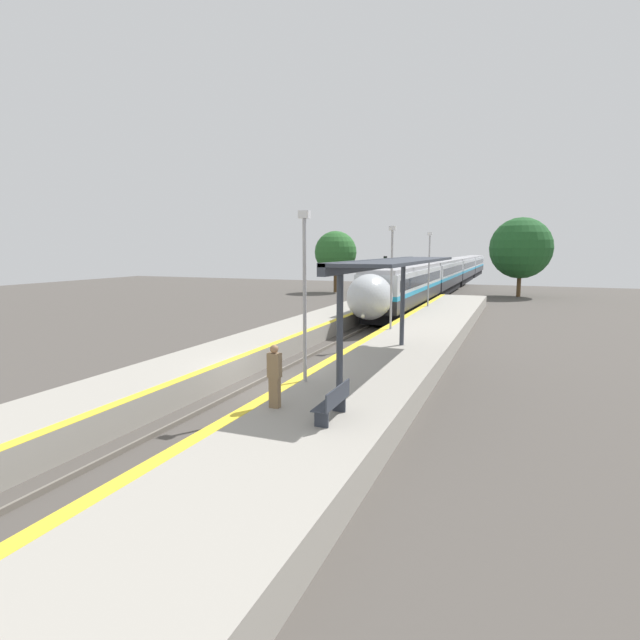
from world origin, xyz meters
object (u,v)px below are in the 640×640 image
at_px(platform_bench, 334,401).
at_px(railway_signal, 385,277).
at_px(person_waiting, 275,375).
at_px(lamppost_far, 429,264).
at_px(lamppost_near, 305,286).
at_px(train, 450,272).
at_px(lamppost_mid, 392,271).

height_order(platform_bench, railway_signal, railway_signal).
xyz_separation_m(person_waiting, lamppost_far, (-0.34, 26.14, 2.24)).
distance_m(railway_signal, lamppost_near, 28.43).
distance_m(train, person_waiting, 55.49).
distance_m(train, lamppost_mid, 41.03).
relative_size(train, lamppost_far, 14.24).
distance_m(lamppost_near, lamppost_far, 23.29).
distance_m(railway_signal, lamppost_far, 6.72).
xyz_separation_m(railway_signal, lamppost_near, (4.60, -28.02, 1.27)).
relative_size(train, person_waiting, 44.68).
xyz_separation_m(lamppost_mid, lamppost_far, (0.00, 11.65, 0.00)).
relative_size(railway_signal, lamppost_mid, 0.83).
height_order(train, lamppost_near, lamppost_near).
bearing_deg(lamppost_mid, railway_signal, 105.68).
height_order(lamppost_near, lamppost_mid, same).
bearing_deg(person_waiting, train, 92.58).
height_order(platform_bench, person_waiting, person_waiting).
bearing_deg(lamppost_far, train, 94.22).
height_order(train, person_waiting, train).
relative_size(lamppost_near, lamppost_mid, 1.00).
bearing_deg(lamppost_near, person_waiting, -83.18).
bearing_deg(platform_bench, lamppost_near, 124.74).
xyz_separation_m(train, lamppost_mid, (2.16, -40.93, 1.85)).
bearing_deg(lamppost_near, train, 92.35).
bearing_deg(railway_signal, person_waiting, -80.91).
bearing_deg(lamppost_near, lamppost_mid, 90.00).
height_order(platform_bench, lamppost_mid, lamppost_mid).
bearing_deg(railway_signal, train, 84.33).
relative_size(platform_bench, person_waiting, 0.97).
distance_m(platform_bench, lamppost_mid, 15.20).
bearing_deg(lamppost_far, platform_bench, -85.27).
bearing_deg(platform_bench, railway_signal, 102.28).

